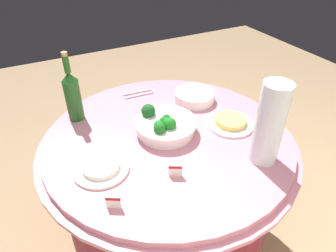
{
  "coord_description": "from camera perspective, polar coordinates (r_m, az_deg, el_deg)",
  "views": [
    {
      "loc": [
        0.51,
        0.98,
        1.57
      ],
      "look_at": [
        0.0,
        0.0,
        0.79
      ],
      "focal_mm": 32.79,
      "sensor_mm": 36.0,
      "label": 1
    }
  ],
  "objects": [
    {
      "name": "label_placard_front",
      "position": [
        1.16,
        1.37,
        -8.14
      ],
      "size": [
        0.05,
        0.03,
        0.05
      ],
      "color": "white",
      "rests_on": "buffet_table"
    },
    {
      "name": "serving_tongs",
      "position": [
        1.7,
        -5.28,
        6.02
      ],
      "size": [
        0.17,
        0.05,
        0.01
      ],
      "color": "silver",
      "rests_on": "buffet_table"
    },
    {
      "name": "decorative_fruit_vase",
      "position": [
        1.22,
        18.25,
        -0.27
      ],
      "size": [
        0.11,
        0.11,
        0.34
      ],
      "color": "silver",
      "rests_on": "buffet_table"
    },
    {
      "name": "food_plate_rice",
      "position": [
        1.22,
        -12.37,
        -7.52
      ],
      "size": [
        0.22,
        0.22,
        0.03
      ],
      "color": "white",
      "rests_on": "buffet_table"
    },
    {
      "name": "plate_stack",
      "position": [
        1.63,
        4.93,
        5.5
      ],
      "size": [
        0.21,
        0.21,
        0.05
      ],
      "color": "white",
      "rests_on": "buffet_table"
    },
    {
      "name": "buffet_table",
      "position": [
        1.62,
        0.0,
        -12.07
      ],
      "size": [
        1.16,
        1.16,
        0.74
      ],
      "color": "maroon",
      "rests_on": "ground_plane"
    },
    {
      "name": "wine_bottle",
      "position": [
        1.49,
        -17.32,
        5.54
      ],
      "size": [
        0.07,
        0.07,
        0.34
      ],
      "color": "#1B5019",
      "rests_on": "buffet_table"
    },
    {
      "name": "food_plate_noodles",
      "position": [
        1.46,
        11.5,
        0.69
      ],
      "size": [
        0.22,
        0.22,
        0.04
      ],
      "color": "white",
      "rests_on": "buffet_table"
    },
    {
      "name": "ground_plane",
      "position": [
        1.92,
        0.0,
        -19.72
      ],
      "size": [
        6.0,
        6.0,
        0.0
      ],
      "primitive_type": "plane",
      "color": "#9E7F5B"
    },
    {
      "name": "broccoli_bowl",
      "position": [
        1.37,
        -0.55,
        0.12
      ],
      "size": [
        0.28,
        0.28,
        0.11
      ],
      "color": "white",
      "rests_on": "buffet_table"
    },
    {
      "name": "label_placard_mid",
      "position": [
        1.07,
        -10.14,
        -13.65
      ],
      "size": [
        0.05,
        0.03,
        0.05
      ],
      "color": "white",
      "rests_on": "buffet_table"
    }
  ]
}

